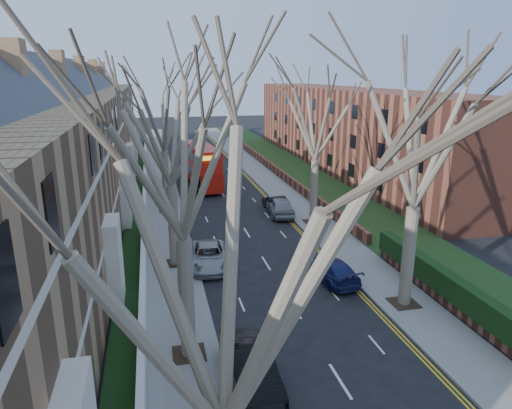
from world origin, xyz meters
TOP-DOWN VIEW (x-y plane):
  - pavement_left at (-6.00, 39.00)m, footprint 3.00×102.00m
  - pavement_right at (6.00, 39.00)m, footprint 3.00×102.00m
  - terrace_left at (-13.65, 31.00)m, footprint 9.70×78.00m
  - flats_right at (17.46, 43.00)m, footprint 13.97×54.00m
  - front_wall_left at (-7.65, 31.00)m, footprint 0.30×78.00m
  - grass_verge_right at (10.50, 39.00)m, footprint 6.00×102.00m
  - tree_left_near at (-5.70, -4.00)m, footprint 9.80×9.80m
  - tree_left_mid at (-5.70, 6.00)m, footprint 10.50×10.50m
  - tree_left_far at (-5.70, 16.00)m, footprint 10.15×10.15m
  - tree_left_dist at (-5.70, 28.00)m, footprint 10.50×10.50m
  - tree_right_mid at (5.70, 8.00)m, footprint 10.50×10.50m
  - tree_right_far at (5.70, 22.00)m, footprint 10.15×10.15m
  - double_decker_bus at (-1.59, 36.83)m, footprint 3.25×10.39m
  - car_left_mid at (-3.51, 3.64)m, footprint 1.83×4.82m
  - car_left_far at (-3.63, 15.35)m, footprint 2.69×5.09m
  - car_right_near at (3.16, 11.73)m, footprint 2.33×4.68m
  - car_right_mid at (3.70, 24.71)m, footprint 2.34×4.89m
  - car_right_far at (3.70, 26.10)m, footprint 1.66×4.23m

SIDE VIEW (x-z plane):
  - pavement_left at x=-6.00m, z-range 0.00..0.12m
  - pavement_right at x=6.00m, z-range 0.00..0.12m
  - grass_verge_right at x=10.50m, z-range 0.12..0.18m
  - front_wall_left at x=-7.65m, z-range 0.12..1.12m
  - car_right_near at x=3.16m, z-range 0.00..1.31m
  - car_left_far at x=-3.63m, z-range 0.00..1.37m
  - car_right_far at x=3.70m, z-range 0.00..1.37m
  - car_left_mid at x=-3.51m, z-range 0.00..1.57m
  - car_right_mid at x=3.70m, z-range 0.00..1.61m
  - double_decker_bus at x=-1.59m, z-range -0.04..4.27m
  - flats_right at x=17.46m, z-range -0.02..9.98m
  - terrace_left at x=-13.65m, z-range -1.27..12.33m
  - tree_left_near at x=-5.70m, z-range 2.06..15.79m
  - tree_left_far at x=-5.70m, z-range 2.13..16.35m
  - tree_right_far at x=5.70m, z-range 2.13..16.35m
  - tree_left_mid at x=-5.70m, z-range 2.20..16.91m
  - tree_right_mid at x=5.70m, z-range 2.20..16.91m
  - tree_left_dist at x=-5.70m, z-range 2.20..16.91m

